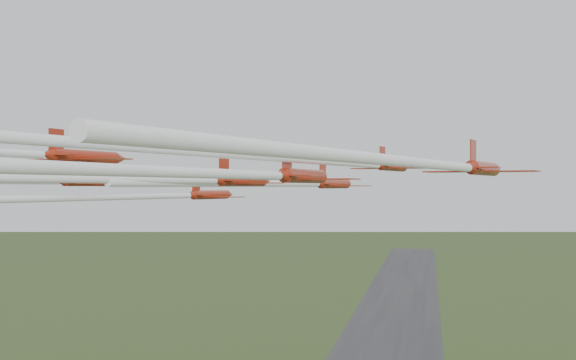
% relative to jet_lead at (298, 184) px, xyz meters
% --- Properties ---
extents(runway, '(38.00, 900.00, 0.04)m').
position_rel_jet_lead_xyz_m(runway, '(0.41, 198.42, -56.95)').
color(runway, '#2E2E30').
rests_on(runway, ground).
extents(jet_lead, '(16.20, 53.18, 2.93)m').
position_rel_jet_lead_xyz_m(jet_lead, '(0.00, 0.00, 0.00)').
color(jet_lead, '#9E2512').
extents(jet_row2_left, '(17.18, 64.57, 2.50)m').
position_rel_jet_lead_xyz_m(jet_row2_left, '(-13.79, -18.62, -1.29)').
color(jet_row2_left, '#9E2512').
extents(jet_row2_right, '(19.16, 63.19, 2.43)m').
position_rel_jet_lead_xyz_m(jet_row2_right, '(6.32, -22.29, 1.77)').
color(jet_row2_right, '#9E2512').
extents(jet_row3_left, '(14.03, 51.31, 2.37)m').
position_rel_jet_lead_xyz_m(jet_row3_left, '(-23.94, -21.98, 0.17)').
color(jet_row3_left, '#9E2512').
extents(jet_row3_mid, '(17.26, 51.45, 2.52)m').
position_rel_jet_lead_xyz_m(jet_row3_mid, '(-6.30, -27.56, 0.21)').
color(jet_row3_mid, '#9E2512').
extents(jet_row3_right, '(18.44, 56.08, 2.80)m').
position_rel_jet_lead_xyz_m(jet_row3_right, '(15.51, -33.51, 1.16)').
color(jet_row3_right, '#9E2512').
extents(jet_row4_right, '(15.57, 64.83, 2.74)m').
position_rel_jet_lead_xyz_m(jet_row4_right, '(1.66, -43.08, 0.48)').
color(jet_row4_right, '#9E2512').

